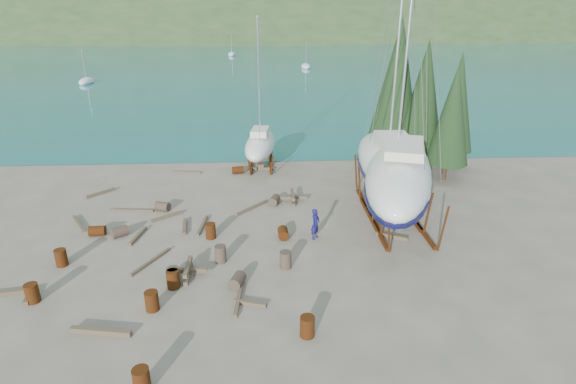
{
  "coord_description": "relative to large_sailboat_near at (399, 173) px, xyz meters",
  "views": [
    {
      "loc": [
        0.58,
        -20.99,
        11.87
      ],
      "look_at": [
        1.89,
        3.0,
        2.1
      ],
      "focal_mm": 28.0,
      "sensor_mm": 36.0,
      "label": 1
    }
  ],
  "objects": [
    {
      "name": "drum_6",
      "position": [
        -6.73,
        -1.56,
        -2.89
      ],
      "size": [
        0.62,
        0.9,
        0.58
      ],
      "primitive_type": "cylinder",
      "rotation": [
        1.57,
        0.0,
        0.04
      ],
      "color": "#5A2A0F",
      "rests_on": "ground"
    },
    {
      "name": "timber_13",
      "position": [
        -18.22,
        -6.69,
        -3.08
      ],
      "size": [
        0.43,
        1.17,
        0.22
      ],
      "primitive_type": "cube",
      "rotation": [
        0.0,
        0.0,
        0.19
      ],
      "color": "brown",
      "rests_on": "ground"
    },
    {
      "name": "drum_1",
      "position": [
        -9.05,
        -6.18,
        -2.89
      ],
      "size": [
        0.82,
        1.02,
        0.58
      ],
      "primitive_type": "cylinder",
      "rotation": [
        1.57,
        0.0,
        2.83
      ],
      "color": "#2D2823",
      "rests_on": "ground"
    },
    {
      "name": "ground",
      "position": [
        -8.26,
        -2.92,
        -3.18
      ],
      "size": [
        600.0,
        600.0,
        0.0
      ],
      "primitive_type": "plane",
      "color": "#645F4F",
      "rests_on": "ground"
    },
    {
      "name": "timber_2",
      "position": [
        -19.1,
        5.54,
        -3.09
      ],
      "size": [
        1.58,
        1.67,
        0.19
      ],
      "primitive_type": "cube",
      "rotation": [
        0.0,
        0.0,
        2.39
      ],
      "color": "brown",
      "rests_on": "ground"
    },
    {
      "name": "drum_5",
      "position": [
        -10.01,
        -3.95,
        -2.74
      ],
      "size": [
        0.58,
        0.58,
        0.88
      ],
      "primitive_type": "cylinder",
      "color": "#2D2823",
      "rests_on": "ground"
    },
    {
      "name": "drum_10",
      "position": [
        -12.58,
        -7.77,
        -2.74
      ],
      "size": [
        0.58,
        0.58,
        0.88
      ],
      "primitive_type": "cylinder",
      "color": "#5A2A0F",
      "rests_on": "ground"
    },
    {
      "name": "far_house_right",
      "position": [
        21.74,
        187.08,
        -0.26
      ],
      "size": [
        6.6,
        5.6,
        5.6
      ],
      "color": "beige",
      "rests_on": "ground"
    },
    {
      "name": "drum_9",
      "position": [
        -14.23,
        2.54,
        -2.89
      ],
      "size": [
        1.03,
        0.85,
        0.58
      ],
      "primitive_type": "cylinder",
      "rotation": [
        1.57,
        0.0,
        1.22
      ],
      "color": "#2D2823",
      "rests_on": "ground"
    },
    {
      "name": "timber_17",
      "position": [
        -18.84,
        0.76,
        -3.1
      ],
      "size": [
        1.45,
        2.1,
        0.16
      ],
      "primitive_type": "cube",
      "rotation": [
        0.0,
        0.0,
        0.58
      ],
      "color": "brown",
      "rests_on": "ground"
    },
    {
      "name": "timber_3",
      "position": [
        -13.53,
        -3.88,
        -3.11
      ],
      "size": [
        1.51,
        2.61,
        0.15
      ],
      "primitive_type": "cube",
      "rotation": [
        0.0,
        0.0,
        2.64
      ],
      "color": "brown",
      "rests_on": "ground"
    },
    {
      "name": "timber_pile_aft",
      "position": [
        -5.87,
        3.52,
        -2.88
      ],
      "size": [
        1.8,
        1.8,
        0.6
      ],
      "color": "brown",
      "rests_on": "ground"
    },
    {
      "name": "cypress_near_right",
      "position": [
        4.24,
        9.08,
        2.61
      ],
      "size": [
        3.6,
        3.6,
        10.0
      ],
      "color": "black",
      "rests_on": "ground"
    },
    {
      "name": "drum_2",
      "position": [
        -17.22,
        -0.72,
        -2.89
      ],
      "size": [
        0.91,
        0.63,
        0.58
      ],
      "primitive_type": "cylinder",
      "rotation": [
        1.57,
        0.0,
        1.63
      ],
      "color": "#5A2A0F",
      "rests_on": "ground"
    },
    {
      "name": "timber_15",
      "position": [
        -16.19,
        2.5,
        -3.11
      ],
      "size": [
        2.81,
        0.43,
        0.15
      ],
      "primitive_type": "cube",
      "rotation": [
        0.0,
        0.0,
        1.47
      ],
      "color": "brown",
      "rests_on": "ground"
    },
    {
      "name": "cypress_mid_right",
      "position": [
        5.74,
        7.08,
        1.73
      ],
      "size": [
        3.06,
        3.06,
        8.5
      ],
      "color": "black",
      "rests_on": "ground"
    },
    {
      "name": "moored_boat_mid",
      "position": [
        1.74,
        77.08,
        -2.8
      ],
      "size": [
        2.0,
        5.0,
        6.05
      ],
      "color": "silver",
      "rests_on": "ground"
    },
    {
      "name": "drum_17",
      "position": [
        -6.75,
        -4.71,
        -2.74
      ],
      "size": [
        0.58,
        0.58,
        0.88
      ],
      "primitive_type": "cylinder",
      "color": "#2D2823",
      "rests_on": "ground"
    },
    {
      "name": "bay_water",
      "position": [
        -8.26,
        312.08,
        -3.18
      ],
      "size": [
        700.0,
        700.0,
        0.0
      ],
      "primitive_type": "plane",
      "color": "#1A6983",
      "rests_on": "ground"
    },
    {
      "name": "timber_pile_fore",
      "position": [
        -11.46,
        -5.19,
        -2.88
      ],
      "size": [
        1.8,
        1.8,
        0.6
      ],
      "color": "brown",
      "rests_on": "ground"
    },
    {
      "name": "drum_7",
      "position": [
        -6.16,
        -9.78,
        -2.74
      ],
      "size": [
        0.58,
        0.58,
        0.88
      ],
      "primitive_type": "cylinder",
      "color": "#5A2A0F",
      "rests_on": "ground"
    },
    {
      "name": "timber_10",
      "position": [
        -8.56,
        2.48,
        -3.1
      ],
      "size": [
        2.01,
        2.2,
        0.16
      ],
      "primitive_type": "cube",
      "rotation": [
        0.0,
        0.0,
        2.41
      ],
      "color": "brown",
      "rests_on": "ground"
    },
    {
      "name": "moored_boat_far",
      "position": [
        -16.26,
        107.08,
        -2.8
      ],
      "size": [
        2.0,
        5.0,
        6.05
      ],
      "color": "silver",
      "rests_on": "ground"
    },
    {
      "name": "timber_6",
      "position": [
        -7.96,
        10.12,
        -3.09
      ],
      "size": [
        2.08,
        0.29,
        0.19
      ],
      "primitive_type": "cube",
      "rotation": [
        0.0,
        0.0,
        1.52
      ],
      "color": "brown",
      "rests_on": "ground"
    },
    {
      "name": "timber_8",
      "position": [
        -12.45,
        -0.02,
        -3.09
      ],
      "size": [
        0.42,
        1.97,
        0.19
      ],
      "primitive_type": "cube",
      "rotation": [
        0.0,
        0.0,
        0.12
      ],
      "color": "brown",
      "rests_on": "ground"
    },
    {
      "name": "far_house_left",
      "position": [
        -68.26,
        187.08,
        -0.26
      ],
      "size": [
        6.6,
        5.6,
        5.6
      ],
      "color": "beige",
      "rests_on": "ground"
    },
    {
      "name": "timber_12",
      "position": [
        -14.89,
        -1.06,
        -3.1
      ],
      "size": [
        0.54,
        2.09,
        0.17
      ],
      "primitive_type": "cube",
      "rotation": [
        0.0,
        0.0,
        2.96
      ],
      "color": "brown",
      "rests_on": "ground"
    },
    {
      "name": "drum_13",
      "position": [
        -11.99,
        -6.15,
        -2.74
      ],
      "size": [
        0.58,
        0.58,
        0.88
      ],
      "primitive_type": "cylinder",
      "color": "#5A2A0F",
      "rests_on": "ground"
    },
    {
      "name": "large_sailboat_far",
      "position": [
        0.02,
        1.82,
        -0.12
      ],
      "size": [
        3.9,
        12.01,
        18.79
      ],
      "rotation": [
        0.0,
        0.0,
        -0.04
      ],
      "color": "silver",
      "rests_on": "ground"
    },
    {
      "name": "timber_7",
      "position": [
        -8.43,
        -7.68,
        -3.1
      ],
      "size": [
        1.44,
        0.59,
        0.17
      ],
      "primitive_type": "cube",
      "rotation": [
        0.0,
        0.0,
        1.27
      ],
      "color": "brown",
      "rests_on": "ground"
    },
    {
      "name": "large_sailboat_near",
      "position": [
        0.0,
        0.0,
        0.0
      ],
      "size": [
        7.21,
        13.09,
        19.79
      ],
      "rotation": [
        0.0,
        0.0,
        -0.3
      ],
      "color": "silver",
      "rests_on": "ground"
    },
    {
      "name": "cypress_back_left",
      "position": [
        2.74,
        11.08,
        3.48
      ],
      "size": [
        4.14,
        4.14,
        11.5
      ],
      "color": "black",
      "rests_on": "ground"
    },
    {
      "name": "far_house_center",
      "position": [
        -28.26,
        187.08,
        -0.26
      ],
      "size": [
        6.6,
        5.6,
        5.6
      ],
      "color": "beige",
      "rests_on": "ground"
    },
    {
      "name": "cypress_far_right",
      "position": [
        7.24,
        10.08,
        2.03
      ],
      "size": [
        3.24,
        3.24,
        9.0
      ],
      "color": "black",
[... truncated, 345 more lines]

